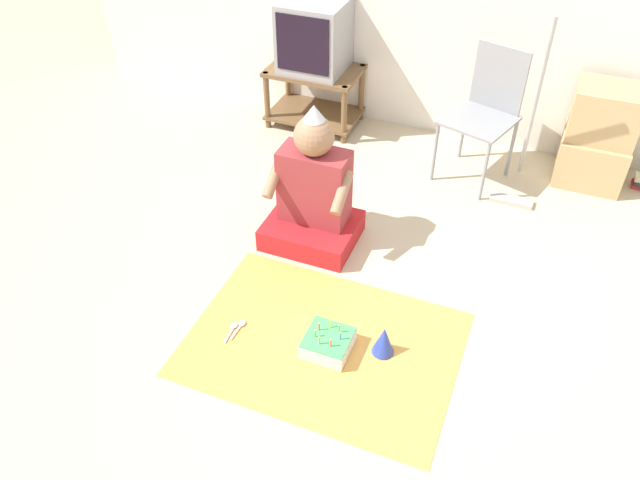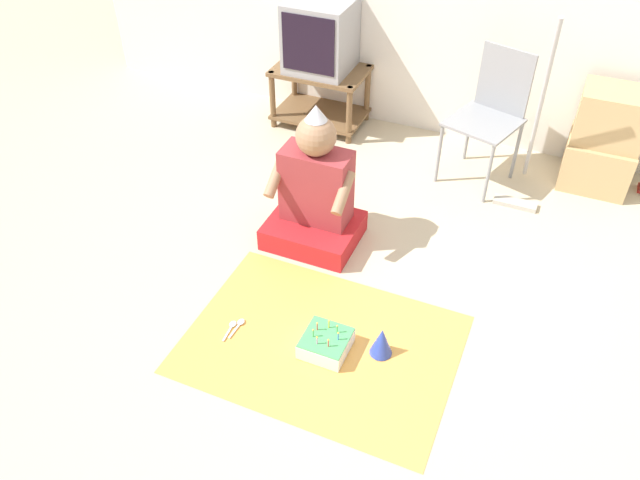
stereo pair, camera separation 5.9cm
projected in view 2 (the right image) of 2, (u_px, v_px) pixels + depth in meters
The scene contains 12 objects.
ground_plane at pixel (376, 342), 3.21m from camera, with size 16.00×16.00×0.00m, color beige.
tv_stand at pixel (320, 91), 4.79m from camera, with size 0.69×0.46×0.46m.
tv at pixel (320, 36), 4.51m from camera, with size 0.46×0.44×0.50m.
folding_chair at pixel (492, 109), 4.08m from camera, with size 0.52×0.53×0.89m.
cardboard_box_stack at pixel (604, 141), 4.12m from camera, with size 0.43×0.42×0.68m.
dust_mop at pixel (529, 149), 3.95m from camera, with size 0.28×0.42×1.25m.
person_seated at pixel (315, 196), 3.67m from camera, with size 0.54×0.45×0.89m.
party_cloth at pixel (321, 343), 3.20m from camera, with size 1.36×0.99×0.01m.
birthday_cake at pixel (326, 343), 3.14m from camera, with size 0.23×0.23×0.15m.
party_hat_blue at pixel (382, 341), 3.10m from camera, with size 0.11×0.11×0.17m.
plastic_spoon_near at pixel (239, 324), 3.29m from camera, with size 0.04×0.15×0.01m.
plastic_spoon_far at pixel (232, 326), 3.28m from camera, with size 0.04×0.15×0.01m.
Camera 2 is at (0.57, -2.07, 2.46)m, focal length 35.00 mm.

